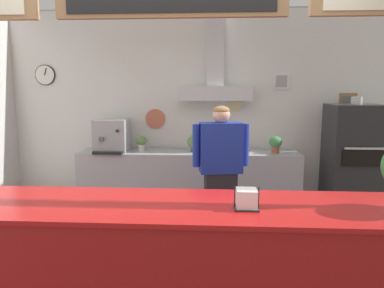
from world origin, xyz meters
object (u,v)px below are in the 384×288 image
(shop_worker, at_px, (220,176))
(espresso_machine, at_px, (112,135))
(potted_oregano, at_px, (141,142))
(napkin_holder, at_px, (246,199))
(pizza_oven, at_px, (352,163))
(potted_sage, at_px, (275,143))
(potted_thyme, at_px, (195,142))

(shop_worker, relative_size, espresso_machine, 3.12)
(shop_worker, xyz_separation_m, espresso_machine, (-1.52, 1.26, 0.26))
(potted_oregano, relative_size, napkin_holder, 1.41)
(pizza_oven, bearing_deg, shop_worker, -148.20)
(espresso_machine, relative_size, napkin_holder, 3.29)
(shop_worker, xyz_separation_m, potted_sage, (0.78, 1.26, 0.17))
(potted_oregano, bearing_deg, shop_worker, -49.36)
(potted_sage, bearing_deg, potted_oregano, 178.97)
(potted_oregano, height_order, potted_sage, potted_sage)
(pizza_oven, distance_m, shop_worker, 2.10)
(potted_thyme, relative_size, potted_oregano, 1.11)
(potted_sage, distance_m, napkin_holder, 2.87)
(shop_worker, height_order, potted_thyme, shop_worker)
(shop_worker, distance_m, potted_thyme, 1.33)
(shop_worker, bearing_deg, pizza_oven, -157.49)
(pizza_oven, distance_m, espresso_machine, 3.32)
(potted_thyme, xyz_separation_m, napkin_holder, (0.47, -2.82, 0.07))
(espresso_machine, xyz_separation_m, potted_thyme, (1.18, 0.02, -0.09))
(shop_worker, height_order, potted_sage, shop_worker)
(shop_worker, height_order, espresso_machine, shop_worker)
(pizza_oven, relative_size, potted_oregano, 7.61)
(potted_oregano, bearing_deg, napkin_holder, -66.35)
(shop_worker, distance_m, napkin_holder, 1.56)
(espresso_machine, bearing_deg, potted_oregano, 4.54)
(potted_thyme, distance_m, potted_sage, 1.12)
(potted_thyme, bearing_deg, espresso_machine, -179.10)
(potted_sage, xyz_separation_m, napkin_holder, (-0.66, -2.80, 0.07))
(espresso_machine, distance_m, napkin_holder, 3.25)
(potted_oregano, xyz_separation_m, potted_sage, (1.89, -0.03, 0.00))
(pizza_oven, height_order, espresso_machine, pizza_oven)
(potted_thyme, relative_size, potted_sage, 1.04)
(pizza_oven, bearing_deg, potted_sage, 171.38)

